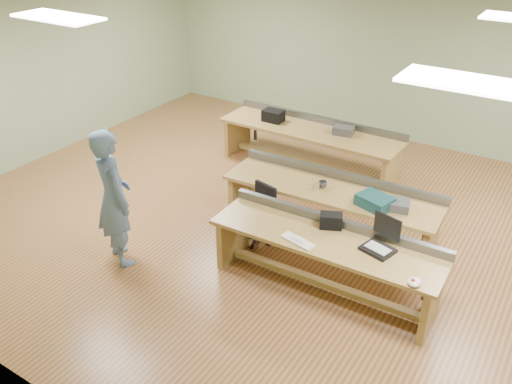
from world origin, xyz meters
TOP-DOWN VIEW (x-y plane):
  - floor at (0.00, 0.00)m, footprint 10.00×10.00m
  - ceiling at (0.00, 0.00)m, footprint 10.00×10.00m
  - wall_back at (0.00, 4.00)m, footprint 10.00×0.04m
  - wall_front at (0.00, -4.00)m, footprint 10.00×0.04m
  - wall_left at (-5.00, 0.00)m, footprint 0.04×8.00m
  - fluor_panels at (0.00, 0.00)m, footprint 6.20×3.50m
  - workbench_front at (1.12, -1.06)m, footprint 2.84×0.81m
  - workbench_mid at (0.65, 0.08)m, footprint 3.07×0.93m
  - workbench_back at (-0.60, 1.85)m, footprint 3.23×0.88m
  - person at (-1.44, -1.95)m, footprint 0.80×0.69m
  - laptop_base at (1.73, -1.00)m, footprint 0.41×0.37m
  - laptop_screen at (1.77, -0.87)m, footprint 0.34×0.11m
  - keyboard at (0.88, -1.33)m, footprint 0.45×0.23m
  - trackball_mouse at (2.28, -1.38)m, footprint 0.16×0.18m
  - camera_bag at (1.06, -0.83)m, footprint 0.32×0.27m
  - task_chair at (-0.13, -0.59)m, footprint 0.54×0.54m
  - parts_bin_teal at (1.33, -0.08)m, footprint 0.51×0.44m
  - parts_bin_grey at (1.54, 0.01)m, footprint 0.47×0.36m
  - mug at (0.52, 0.03)m, footprint 0.15×0.15m
  - drinks_can at (0.49, -0.06)m, footprint 0.07×0.07m
  - storage_box_back at (-1.33, 1.80)m, footprint 0.36×0.26m
  - tray_back at (-0.02, 1.93)m, footprint 0.38×0.31m

SIDE VIEW (x-z plane):
  - floor at x=0.00m, z-range 0.00..0.00m
  - task_chair at x=-0.13m, z-range -0.11..0.72m
  - workbench_front at x=1.12m, z-range 0.13..0.99m
  - workbench_mid at x=0.65m, z-range 0.13..0.99m
  - workbench_back at x=-0.60m, z-range 0.13..0.99m
  - keyboard at x=0.88m, z-range 0.75..0.77m
  - laptop_base at x=1.73m, z-range 0.75..0.79m
  - trackball_mouse at x=2.28m, z-range 0.75..0.82m
  - mug at x=0.52m, z-range 0.75..0.85m
  - drinks_can at x=0.49m, z-range 0.75..0.86m
  - parts_bin_grey at x=1.54m, z-range 0.75..0.87m
  - tray_back at x=-0.02m, z-range 0.75..0.88m
  - parts_bin_teal at x=1.33m, z-range 0.75..0.90m
  - camera_bag at x=1.06m, z-range 0.75..0.93m
  - storage_box_back at x=-1.33m, z-range 0.75..0.95m
  - person at x=-1.44m, z-range 0.00..1.87m
  - laptop_screen at x=1.77m, z-range 0.89..1.16m
  - wall_back at x=0.00m, z-range 0.00..3.00m
  - wall_front at x=0.00m, z-range 0.00..3.00m
  - wall_left at x=-5.00m, z-range 0.00..3.00m
  - fluor_panels at x=0.00m, z-range 2.96..2.99m
  - ceiling at x=0.00m, z-range 3.00..3.00m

